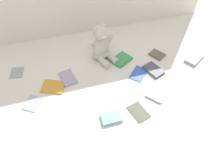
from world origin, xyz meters
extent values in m
plane|color=silver|center=(0.00, 0.00, 0.00)|extent=(3.20, 3.20, 0.00)
ellipsoid|color=beige|center=(0.01, 0.18, 0.08)|extent=(0.14, 0.13, 0.15)
ellipsoid|color=beige|center=(0.01, 0.17, 0.03)|extent=(0.15, 0.14, 0.05)
sphere|color=beige|center=(0.01, 0.17, 0.19)|extent=(0.11, 0.11, 0.09)
ellipsoid|color=white|center=(0.02, 0.14, 0.19)|extent=(0.04, 0.04, 0.03)
sphere|color=beige|center=(-0.02, 0.17, 0.22)|extent=(0.04, 0.04, 0.03)
sphere|color=beige|center=(0.03, 0.19, 0.22)|extent=(0.04, 0.04, 0.03)
cylinder|color=beige|center=(-0.05, 0.15, 0.10)|extent=(0.08, 0.06, 0.08)
cylinder|color=beige|center=(0.07, 0.20, 0.10)|extent=(0.08, 0.06, 0.08)
cylinder|color=beige|center=(0.01, 0.09, 0.02)|extent=(0.07, 0.10, 0.04)
cylinder|color=beige|center=(0.07, 0.11, 0.02)|extent=(0.07, 0.10, 0.04)
cube|color=#3B9150|center=(0.12, 0.10, 0.01)|extent=(0.16, 0.14, 0.02)
cube|color=orange|center=(-0.33, -0.01, 0.01)|extent=(0.16, 0.14, 0.01)
cube|color=#9D94AC|center=(-0.24, 0.04, 0.01)|extent=(0.10, 0.14, 0.01)
cube|color=#4A4C56|center=(0.29, -0.05, 0.01)|extent=(0.12, 0.14, 0.02)
cube|color=#51533D|center=(0.09, -0.32, 0.00)|extent=(0.11, 0.14, 0.01)
cube|color=#9691AD|center=(0.22, -0.24, 0.01)|extent=(0.13, 0.13, 0.01)
cube|color=#A3A7AB|center=(-0.45, -0.10, 0.00)|extent=(0.12, 0.13, 0.01)
cube|color=#959494|center=(-0.53, 0.17, 0.00)|extent=(0.09, 0.10, 0.01)
cube|color=brown|center=(0.37, 0.08, 0.01)|extent=(0.11, 0.12, 0.01)
cube|color=#3C5EB9|center=(0.19, -0.05, 0.00)|extent=(0.14, 0.14, 0.01)
cube|color=#85C1D9|center=(-0.06, -0.31, 0.01)|extent=(0.11, 0.07, 0.02)
cube|color=#94A1A4|center=(0.59, -0.03, 0.01)|extent=(0.15, 0.13, 0.02)
camera|label=1|loc=(-0.25, -0.93, 1.00)|focal=36.17mm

